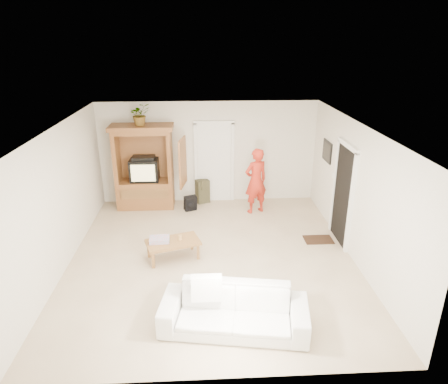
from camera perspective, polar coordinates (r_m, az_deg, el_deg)
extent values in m
plane|color=tan|center=(7.98, -1.74, -9.33)|extent=(6.00, 6.00, 0.00)
plane|color=white|center=(7.02, -1.98, 9.23)|extent=(6.00, 6.00, 0.00)
plane|color=silver|center=(10.25, -2.26, 5.64)|extent=(5.50, 0.00, 5.50)
plane|color=silver|center=(4.76, -0.95, -14.30)|extent=(5.50, 0.00, 5.50)
plane|color=silver|center=(7.85, -22.35, -1.01)|extent=(0.00, 6.00, 6.00)
plane|color=silver|center=(7.95, 18.39, -0.21)|extent=(0.00, 6.00, 6.00)
cube|color=brown|center=(10.32, -11.06, -0.20)|extent=(1.40, 0.60, 0.70)
cube|color=brown|center=(10.13, -15.09, 4.73)|extent=(0.10, 0.60, 1.20)
cube|color=brown|center=(9.94, -7.73, 4.97)|extent=(0.10, 0.60, 1.20)
cube|color=brown|center=(10.28, -11.25, 5.29)|extent=(1.40, 0.06, 1.20)
cube|color=brown|center=(9.86, -11.72, 8.48)|extent=(1.40, 0.60, 0.10)
cube|color=brown|center=(9.84, -11.76, 9.05)|extent=(1.52, 0.68, 0.10)
cube|color=brown|center=(9.47, -5.93, 4.22)|extent=(0.16, 0.67, 1.15)
cube|color=black|center=(10.14, -11.29, 3.15)|extent=(0.70, 0.52, 0.55)
cube|color=tan|center=(9.89, -11.49, 2.66)|extent=(0.58, 0.02, 0.42)
cube|color=black|center=(10.02, -11.44, 4.80)|extent=(0.55, 0.35, 0.08)
cube|color=olive|center=(10.02, -11.31, -0.27)|extent=(1.19, 0.03, 0.25)
cube|color=white|center=(10.30, -1.40, 4.11)|extent=(0.85, 0.05, 2.04)
cube|color=black|center=(8.56, 16.63, -0.49)|extent=(0.05, 0.90, 2.04)
cube|color=black|center=(9.55, 14.53, 5.65)|extent=(0.03, 0.60, 0.48)
cube|color=#382316|center=(8.84, 13.33, -6.63)|extent=(0.60, 0.40, 0.02)
imported|color=#4C7238|center=(9.76, -11.92, 10.81)|extent=(0.59, 0.56, 0.52)
imported|color=red|center=(9.68, 4.57, 1.59)|extent=(0.70, 0.59, 1.62)
imported|color=silver|center=(6.12, 1.45, -16.52)|extent=(2.26, 1.18, 0.63)
cube|color=olive|center=(7.86, -7.31, -7.13)|extent=(1.13, 0.84, 0.06)
cube|color=olive|center=(7.69, -10.07, -9.59)|extent=(0.07, 0.07, 0.32)
cube|color=olive|center=(8.05, -10.69, -8.12)|extent=(0.07, 0.07, 0.32)
cube|color=olive|center=(7.87, -3.71, -8.51)|extent=(0.07, 0.07, 0.32)
cube|color=olive|center=(8.22, -4.62, -7.13)|extent=(0.07, 0.07, 0.32)
cube|color=#FF5460|center=(7.85, -9.22, -6.72)|extent=(0.40, 0.30, 0.08)
cylinder|color=tan|center=(7.85, -6.30, -6.47)|extent=(0.08, 0.08, 0.10)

